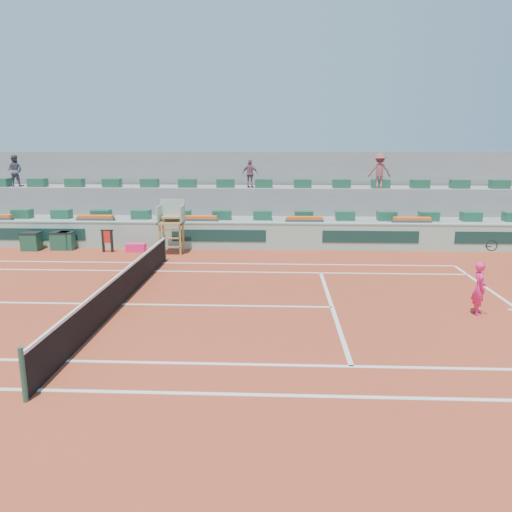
% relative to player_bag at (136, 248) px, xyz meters
% --- Properties ---
extents(ground, '(90.00, 90.00, 0.00)m').
position_rel_player_bag_xyz_m(ground, '(1.71, -7.62, -0.19)').
color(ground, maroon).
rests_on(ground, ground).
extents(seating_tier_lower, '(36.00, 4.00, 1.20)m').
position_rel_player_bag_xyz_m(seating_tier_lower, '(1.71, 3.08, 0.41)').
color(seating_tier_lower, gray).
rests_on(seating_tier_lower, ground).
extents(seating_tier_upper, '(36.00, 2.40, 2.60)m').
position_rel_player_bag_xyz_m(seating_tier_upper, '(1.71, 4.68, 1.11)').
color(seating_tier_upper, gray).
rests_on(seating_tier_upper, ground).
extents(stadium_back_wall, '(36.00, 0.40, 4.40)m').
position_rel_player_bag_xyz_m(stadium_back_wall, '(1.71, 6.28, 2.01)').
color(stadium_back_wall, gray).
rests_on(stadium_back_wall, ground).
extents(player_bag, '(0.87, 0.39, 0.39)m').
position_rel_player_bag_xyz_m(player_bag, '(0.00, 0.00, 0.00)').
color(player_bag, '#FF2170').
rests_on(player_bag, ground).
extents(spectator_left, '(0.81, 0.63, 1.67)m').
position_rel_player_bag_xyz_m(spectator_left, '(-7.56, 4.27, 3.24)').
color(spectator_left, '#4B4C58').
rests_on(spectator_left, seating_tier_upper).
extents(spectator_mid, '(0.91, 0.57, 1.44)m').
position_rel_player_bag_xyz_m(spectator_mid, '(5.01, 4.01, 3.13)').
color(spectator_mid, '#7A515E').
rests_on(spectator_mid, seating_tier_upper).
extents(spectator_right, '(1.16, 0.70, 1.76)m').
position_rel_player_bag_xyz_m(spectator_right, '(11.59, 3.86, 3.29)').
color(spectator_right, '#8A4549').
rests_on(spectator_right, seating_tier_upper).
extents(court_lines, '(23.89, 11.09, 0.01)m').
position_rel_player_bag_xyz_m(court_lines, '(1.71, -7.62, -0.19)').
color(court_lines, silver).
rests_on(court_lines, ground).
extents(tennis_net, '(0.10, 11.97, 1.10)m').
position_rel_player_bag_xyz_m(tennis_net, '(1.71, -7.62, 0.33)').
color(tennis_net, black).
rests_on(tennis_net, ground).
extents(advertising_hoarding, '(36.00, 0.34, 1.26)m').
position_rel_player_bag_xyz_m(advertising_hoarding, '(1.74, 0.88, 0.44)').
color(advertising_hoarding, '#91B6A2').
rests_on(advertising_hoarding, ground).
extents(umpire_chair, '(1.10, 0.90, 2.40)m').
position_rel_player_bag_xyz_m(umpire_chair, '(1.71, -0.12, 1.35)').
color(umpire_chair, olive).
rests_on(umpire_chair, ground).
extents(seat_row_lower, '(32.90, 0.60, 0.44)m').
position_rel_player_bag_xyz_m(seat_row_lower, '(1.71, 2.18, 1.23)').
color(seat_row_lower, '#1B5337').
rests_on(seat_row_lower, seating_tier_lower).
extents(seat_row_upper, '(32.90, 0.60, 0.44)m').
position_rel_player_bag_xyz_m(seat_row_upper, '(1.71, 4.08, 2.63)').
color(seat_row_upper, '#1B5337').
rests_on(seat_row_upper, seating_tier_upper).
extents(flower_planters, '(26.80, 0.36, 0.28)m').
position_rel_player_bag_xyz_m(flower_planters, '(0.21, 1.38, 1.14)').
color(flower_planters, '#454545').
rests_on(flower_planters, seating_tier_lower).
extents(drink_cooler_a, '(0.67, 0.58, 0.84)m').
position_rel_player_bag_xyz_m(drink_cooler_a, '(-3.34, 0.36, 0.23)').
color(drink_cooler_a, '#184933').
rests_on(drink_cooler_a, ground).
extents(drink_cooler_b, '(0.82, 0.71, 0.84)m').
position_rel_player_bag_xyz_m(drink_cooler_b, '(-3.64, 0.38, 0.23)').
color(drink_cooler_b, '#184933').
rests_on(drink_cooler_b, ground).
extents(drink_cooler_c, '(0.82, 0.71, 0.84)m').
position_rel_player_bag_xyz_m(drink_cooler_c, '(-4.93, 0.17, 0.23)').
color(drink_cooler_c, '#184933').
rests_on(drink_cooler_c, ground).
extents(towel_rack, '(0.57, 0.10, 1.03)m').
position_rel_player_bag_xyz_m(towel_rack, '(-1.27, -0.10, 0.41)').
color(towel_rack, black).
rests_on(towel_rack, ground).
extents(tennis_player, '(0.42, 0.86, 2.28)m').
position_rel_player_bag_xyz_m(tennis_player, '(12.22, -8.05, 0.59)').
color(tennis_player, '#FF2170').
rests_on(tennis_player, ground).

